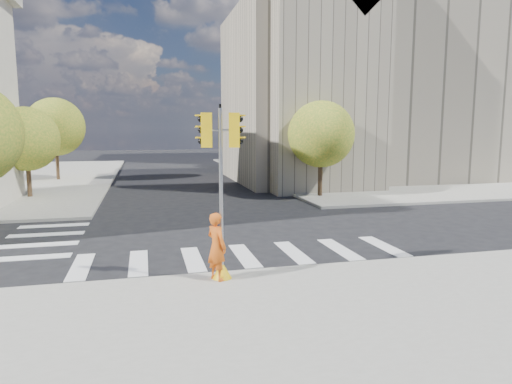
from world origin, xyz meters
TOP-DOWN VIEW (x-y plane):
  - ground at (0.00, 0.00)m, footprint 160.00×160.00m
  - sidewalk_far_right at (20.00, 26.00)m, footprint 28.00×40.00m
  - civic_building at (15.59, 19.12)m, footprint 26.00×16.00m
  - office_tower at (22.00, 42.00)m, footprint 20.00×18.00m
  - tree_lw_mid at (-10.50, 14.00)m, footprint 4.00×4.00m
  - tree_lw_far at (-10.50, 24.00)m, footprint 4.80×4.80m
  - tree_re_near at (7.50, 10.00)m, footprint 4.20×4.20m
  - tree_re_mid at (7.50, 22.00)m, footprint 4.60×4.60m
  - tree_re_far at (7.50, 34.00)m, footprint 4.00×4.00m
  - lamp_near at (8.00, 14.00)m, footprint 0.35×0.18m
  - lamp_far at (8.00, 28.00)m, footprint 0.35×0.18m
  - traffic_signal at (-1.34, -4.63)m, footprint 1.08×0.56m
  - photographer at (-1.50, -4.72)m, footprint 0.76×0.85m

SIDE VIEW (x-z plane):
  - ground at x=0.00m, z-range 0.00..0.00m
  - sidewalk_far_right at x=20.00m, z-range 0.00..0.15m
  - photographer at x=-1.50m, z-range 0.15..2.09m
  - traffic_signal at x=-1.34m, z-range -0.21..4.73m
  - tree_lw_mid at x=-10.50m, z-range 0.88..6.65m
  - tree_re_far at x=7.50m, z-range 0.93..6.80m
  - tree_re_near at x=7.50m, z-range 0.97..7.13m
  - tree_re_mid at x=7.50m, z-range 1.02..7.68m
  - tree_lw_far at x=-10.50m, z-range 1.07..8.01m
  - lamp_near at x=8.00m, z-range 0.52..8.63m
  - lamp_far at x=8.00m, z-range 0.52..8.63m
  - civic_building at x=15.59m, z-range -2.43..16.96m
  - office_tower at x=22.00m, z-range 0.00..30.00m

